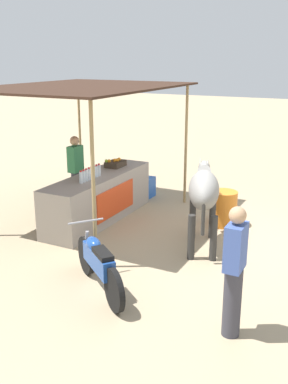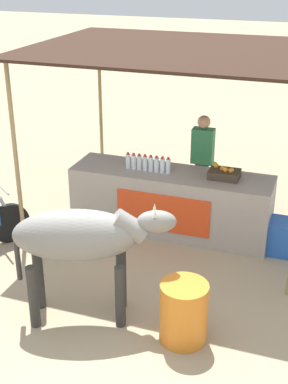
{
  "view_description": "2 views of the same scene",
  "coord_description": "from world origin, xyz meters",
  "views": [
    {
      "loc": [
        -7.41,
        -2.63,
        3.27
      ],
      "look_at": [
        -0.25,
        1.03,
        0.83
      ],
      "focal_mm": 42.0,
      "sensor_mm": 36.0,
      "label": 1
    },
    {
      "loc": [
        2.05,
        -4.83,
        3.94
      ],
      "look_at": [
        -0.17,
        1.47,
        0.93
      ],
      "focal_mm": 50.0,
      "sensor_mm": 36.0,
      "label": 2
    }
  ],
  "objects": [
    {
      "name": "stall_counter",
      "position": [
        0.0,
        2.2,
        0.48
      ],
      "size": [
        3.0,
        0.82,
        0.96
      ],
      "color": "#9E9389",
      "rests_on": "ground"
    },
    {
      "name": "water_barrel",
      "position": [
        0.87,
        -0.19,
        0.35
      ],
      "size": [
        0.53,
        0.53,
        0.7
      ],
      "primitive_type": "cylinder",
      "color": "orange",
      "rests_on": "ground"
    },
    {
      "name": "cow",
      "position": [
        -0.33,
        -0.17,
        1.03
      ],
      "size": [
        1.83,
        0.96,
        1.44
      ],
      "color": "gray",
      "rests_on": "ground"
    },
    {
      "name": "stall_awning",
      "position": [
        0.0,
        2.5,
        2.61
      ],
      "size": [
        4.2,
        3.2,
        2.72
      ],
      "color": "#382319",
      "rests_on": "ground"
    },
    {
      "name": "water_bottle_row",
      "position": [
        -0.35,
        2.15,
        1.07
      ],
      "size": [
        0.7,
        0.07,
        0.25
      ],
      "color": "silver",
      "rests_on": "stall_counter"
    },
    {
      "name": "ground_plane",
      "position": [
        0.0,
        0.0,
        0.0
      ],
      "size": [
        60.0,
        60.0,
        0.0
      ],
      "primitive_type": "plane",
      "color": "tan"
    },
    {
      "name": "cooler_box",
      "position": [
        1.76,
        2.1,
        0.24
      ],
      "size": [
        0.6,
        0.44,
        0.48
      ],
      "primitive_type": "cube",
      "color": "blue",
      "rests_on": "ground"
    },
    {
      "name": "fruit_crate",
      "position": [
        0.78,
        2.25,
        1.03
      ],
      "size": [
        0.44,
        0.32,
        0.18
      ],
      "color": "#3F3326",
      "rests_on": "stall_counter"
    },
    {
      "name": "vendor_behind_counter",
      "position": [
        0.29,
        2.95,
        0.85
      ],
      "size": [
        0.34,
        0.22,
        1.65
      ],
      "color": "#383842",
      "rests_on": "ground"
    }
  ]
}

